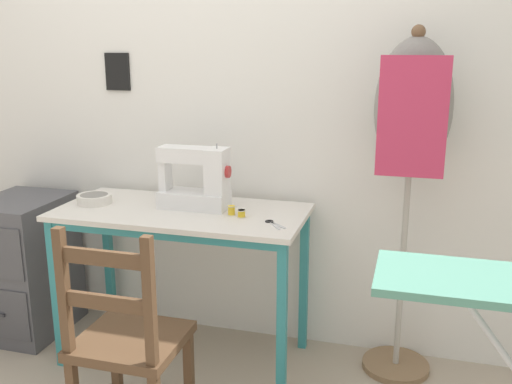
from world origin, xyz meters
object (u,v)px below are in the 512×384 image
at_px(fabric_bowl, 94,199).
at_px(thread_spool_mid_table, 241,214).
at_px(wooden_chair, 127,342).
at_px(sewing_machine, 198,180).
at_px(filing_cabinet, 25,266).
at_px(scissors, 272,223).
at_px(dress_form, 412,126).
at_px(thread_spool_near_machine, 231,210).

relative_size(fabric_bowl, thread_spool_mid_table, 4.08).
height_order(fabric_bowl, wooden_chair, wooden_chair).
xyz_separation_m(sewing_machine, filing_cabinet, (-1.00, -0.02, -0.54)).
height_order(fabric_bowl, scissors, fabric_bowl).
xyz_separation_m(sewing_machine, fabric_bowl, (-0.52, -0.06, -0.12)).
bearing_deg(wooden_chair, scissors, 50.87).
height_order(wooden_chair, dress_form, dress_form).
relative_size(scissors, filing_cabinet, 0.16).
bearing_deg(dress_form, sewing_machine, -173.27).
bearing_deg(wooden_chair, thread_spool_near_machine, 69.78).
bearing_deg(thread_spool_near_machine, thread_spool_mid_table, -19.79).
bearing_deg(wooden_chair, dress_form, 38.59).
relative_size(thread_spool_mid_table, filing_cabinet, 0.06).
xyz_separation_m(scissors, thread_spool_mid_table, (-0.16, 0.06, 0.01)).
distance_m(sewing_machine, dress_form, 1.01).
bearing_deg(scissors, wooden_chair, -129.13).
relative_size(thread_spool_near_machine, wooden_chair, 0.05).
xyz_separation_m(sewing_machine, wooden_chair, (-0.04, -0.68, -0.49)).
xyz_separation_m(thread_spool_near_machine, dress_form, (0.77, 0.18, 0.39)).
height_order(thread_spool_mid_table, dress_form, dress_form).
height_order(fabric_bowl, dress_form, dress_form).
bearing_deg(dress_form, filing_cabinet, -176.14).
xyz_separation_m(thread_spool_near_machine, filing_cabinet, (-1.19, 0.05, -0.42)).
bearing_deg(dress_form, wooden_chair, -141.41).
distance_m(sewing_machine, thread_spool_mid_table, 0.29).
height_order(fabric_bowl, filing_cabinet, fabric_bowl).
distance_m(fabric_bowl, dress_form, 1.54).
distance_m(fabric_bowl, thread_spool_near_machine, 0.71).
relative_size(sewing_machine, fabric_bowl, 2.04).
bearing_deg(dress_form, thread_spool_mid_table, -164.26).
relative_size(thread_spool_mid_table, wooden_chair, 0.05).
height_order(scissors, thread_spool_mid_table, thread_spool_mid_table).
height_order(sewing_machine, wooden_chair, sewing_machine).
relative_size(sewing_machine, thread_spool_near_machine, 7.74).
relative_size(fabric_bowl, filing_cabinet, 0.23).
bearing_deg(sewing_machine, dress_form, 6.73).
bearing_deg(filing_cabinet, sewing_machine, 1.08).
bearing_deg(wooden_chair, thread_spool_mid_table, 64.76).
relative_size(fabric_bowl, scissors, 1.44).
bearing_deg(thread_spool_mid_table, wooden_chair, -115.24).
xyz_separation_m(scissors, thread_spool_near_machine, (-0.21, 0.07, 0.02)).
bearing_deg(thread_spool_near_machine, sewing_machine, 159.88).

